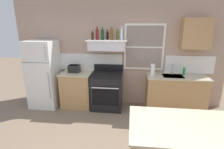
{
  "coord_description": "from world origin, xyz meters",
  "views": [
    {
      "loc": [
        0.34,
        -2.24,
        2.13
      ],
      "look_at": [
        -0.05,
        1.2,
        1.1
      ],
      "focal_mm": 27.8,
      "sensor_mm": 36.0,
      "label": 1
    }
  ],
  "objects_px": {
    "bottle_red_label_wine": "(97,34)",
    "bottle_dark_green_wine": "(102,35)",
    "bottle_balsamic_dark": "(107,36)",
    "toaster": "(74,69)",
    "bottle_clear_tall": "(122,34)",
    "bottle_olive_oil_square": "(118,35)",
    "stove_range": "(107,91)",
    "paper_towel_roll": "(153,70)",
    "bottle_brown_stout": "(92,36)",
    "bottle_amber_wine": "(112,34)",
    "refrigerator": "(44,74)",
    "dish_soap_bottle": "(184,71)"
  },
  "relations": [
    {
      "from": "toaster",
      "to": "bottle_clear_tall",
      "type": "bearing_deg",
      "value": -0.99
    },
    {
      "from": "dish_soap_bottle",
      "to": "bottle_olive_oil_square",
      "type": "bearing_deg",
      "value": 180.0
    },
    {
      "from": "toaster",
      "to": "bottle_dark_green_wine",
      "type": "xyz_separation_m",
      "value": [
        0.75,
        -0.02,
        0.86
      ]
    },
    {
      "from": "bottle_red_label_wine",
      "to": "bottle_balsamic_dark",
      "type": "distance_m",
      "value": 0.25
    },
    {
      "from": "bottle_amber_wine",
      "to": "refrigerator",
      "type": "bearing_deg",
      "value": -177.75
    },
    {
      "from": "refrigerator",
      "to": "dish_soap_bottle",
      "type": "bearing_deg",
      "value": 2.6
    },
    {
      "from": "bottle_dark_green_wine",
      "to": "bottle_red_label_wine",
      "type": "bearing_deg",
      "value": 165.81
    },
    {
      "from": "dish_soap_bottle",
      "to": "bottle_balsamic_dark",
      "type": "bearing_deg",
      "value": 179.78
    },
    {
      "from": "refrigerator",
      "to": "bottle_olive_oil_square",
      "type": "bearing_deg",
      "value": 4.84
    },
    {
      "from": "stove_range",
      "to": "bottle_amber_wine",
      "type": "relative_size",
      "value": 3.5
    },
    {
      "from": "bottle_brown_stout",
      "to": "bottle_amber_wine",
      "type": "relative_size",
      "value": 0.69
    },
    {
      "from": "toaster",
      "to": "dish_soap_bottle",
      "type": "distance_m",
      "value": 2.74
    },
    {
      "from": "stove_range",
      "to": "paper_towel_roll",
      "type": "height_order",
      "value": "paper_towel_roll"
    },
    {
      "from": "bottle_amber_wine",
      "to": "paper_towel_roll",
      "type": "relative_size",
      "value": 1.15
    },
    {
      "from": "bottle_red_label_wine",
      "to": "bottle_amber_wine",
      "type": "xyz_separation_m",
      "value": [
        0.36,
        -0.04,
        0.0
      ]
    },
    {
      "from": "toaster",
      "to": "bottle_red_label_wine",
      "type": "xyz_separation_m",
      "value": [
        0.62,
        0.01,
        0.87
      ]
    },
    {
      "from": "bottle_dark_green_wine",
      "to": "bottle_balsamic_dark",
      "type": "relative_size",
      "value": 1.28
    },
    {
      "from": "bottle_dark_green_wine",
      "to": "bottle_olive_oil_square",
      "type": "height_order",
      "value": "bottle_dark_green_wine"
    },
    {
      "from": "bottle_olive_oil_square",
      "to": "stove_range",
      "type": "bearing_deg",
      "value": -150.56
    },
    {
      "from": "bottle_dark_green_wine",
      "to": "bottle_olive_oil_square",
      "type": "distance_m",
      "value": 0.36
    },
    {
      "from": "bottle_brown_stout",
      "to": "dish_soap_bottle",
      "type": "xyz_separation_m",
      "value": [
        2.23,
        0.09,
        -0.84
      ]
    },
    {
      "from": "bottle_olive_oil_square",
      "to": "paper_towel_roll",
      "type": "height_order",
      "value": "bottle_olive_oil_square"
    },
    {
      "from": "bottle_olive_oil_square",
      "to": "toaster",
      "type": "bearing_deg",
      "value": -176.54
    },
    {
      "from": "bottle_balsamic_dark",
      "to": "toaster",
      "type": "bearing_deg",
      "value": -175.08
    },
    {
      "from": "bottle_brown_stout",
      "to": "bottle_olive_oil_square",
      "type": "bearing_deg",
      "value": 8.38
    },
    {
      "from": "bottle_balsamic_dark",
      "to": "dish_soap_bottle",
      "type": "height_order",
      "value": "bottle_balsamic_dark"
    },
    {
      "from": "stove_range",
      "to": "bottle_olive_oil_square",
      "type": "height_order",
      "value": "bottle_olive_oil_square"
    },
    {
      "from": "bottle_dark_green_wine",
      "to": "bottle_clear_tall",
      "type": "bearing_deg",
      "value": -0.06
    },
    {
      "from": "bottle_brown_stout",
      "to": "paper_towel_roll",
      "type": "relative_size",
      "value": 0.8
    },
    {
      "from": "bottle_red_label_wine",
      "to": "bottle_balsamic_dark",
      "type": "xyz_separation_m",
      "value": [
        0.24,
        0.06,
        -0.03
      ]
    },
    {
      "from": "bottle_dark_green_wine",
      "to": "bottle_clear_tall",
      "type": "xyz_separation_m",
      "value": [
        0.46,
        -0.0,
        0.01
      ]
    },
    {
      "from": "bottle_amber_wine",
      "to": "bottle_olive_oil_square",
      "type": "relative_size",
      "value": 1.18
    },
    {
      "from": "refrigerator",
      "to": "toaster",
      "type": "xyz_separation_m",
      "value": [
        0.79,
        0.09,
        0.15
      ]
    },
    {
      "from": "paper_towel_roll",
      "to": "bottle_amber_wine",
      "type": "bearing_deg",
      "value": 179.47
    },
    {
      "from": "refrigerator",
      "to": "bottle_clear_tall",
      "type": "height_order",
      "value": "bottle_clear_tall"
    },
    {
      "from": "stove_range",
      "to": "dish_soap_bottle",
      "type": "distance_m",
      "value": 1.96
    },
    {
      "from": "bottle_clear_tall",
      "to": "paper_towel_roll",
      "type": "relative_size",
      "value": 1.21
    },
    {
      "from": "bottle_red_label_wine",
      "to": "bottle_balsamic_dark",
      "type": "relative_size",
      "value": 1.35
    },
    {
      "from": "toaster",
      "to": "bottle_balsamic_dark",
      "type": "xyz_separation_m",
      "value": [
        0.86,
        0.07,
        0.83
      ]
    },
    {
      "from": "bottle_dark_green_wine",
      "to": "bottle_amber_wine",
      "type": "height_order",
      "value": "bottle_amber_wine"
    },
    {
      "from": "bottle_brown_stout",
      "to": "bottle_clear_tall",
      "type": "xyz_separation_m",
      "value": [
        0.7,
        -0.0,
        0.05
      ]
    },
    {
      "from": "bottle_olive_oil_square",
      "to": "bottle_balsamic_dark",
      "type": "bearing_deg",
      "value": 178.33
    },
    {
      "from": "toaster",
      "to": "bottle_red_label_wine",
      "type": "distance_m",
      "value": 1.06
    },
    {
      "from": "bottle_dark_green_wine",
      "to": "bottle_amber_wine",
      "type": "distance_m",
      "value": 0.23
    },
    {
      "from": "stove_range",
      "to": "bottle_brown_stout",
      "type": "height_order",
      "value": "bottle_brown_stout"
    },
    {
      "from": "bottle_clear_tall",
      "to": "toaster",
      "type": "bearing_deg",
      "value": 179.01
    },
    {
      "from": "refrigerator",
      "to": "bottle_balsamic_dark",
      "type": "distance_m",
      "value": 1.92
    },
    {
      "from": "paper_towel_roll",
      "to": "dish_soap_bottle",
      "type": "height_order",
      "value": "paper_towel_roll"
    },
    {
      "from": "refrigerator",
      "to": "paper_towel_roll",
      "type": "relative_size",
      "value": 6.38
    },
    {
      "from": "bottle_red_label_wine",
      "to": "bottle_dark_green_wine",
      "type": "distance_m",
      "value": 0.14
    }
  ]
}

